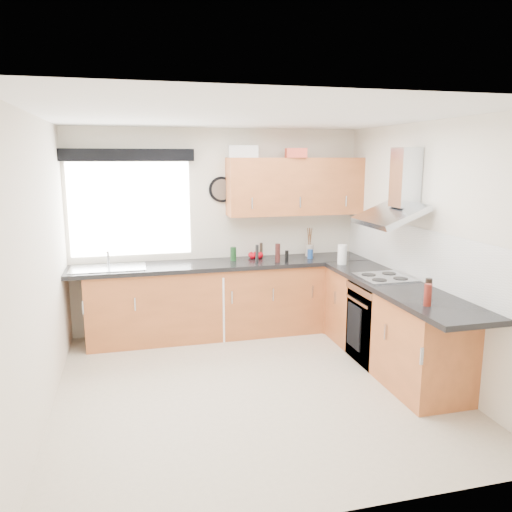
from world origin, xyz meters
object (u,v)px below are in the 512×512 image
object	(u,v)px
oven	(382,322)
upper_cabinets	(295,186)
washing_machine	(203,305)
extractor_hood	(397,195)

from	to	relation	value
oven	upper_cabinets	distance (m)	1.99
washing_machine	extractor_hood	bearing A→B (deg)	-22.74
oven	upper_cabinets	xyz separation A→B (m)	(-0.55, 1.32, 1.38)
upper_cabinets	washing_machine	distance (m)	1.85
extractor_hood	washing_machine	bearing A→B (deg)	146.61
upper_cabinets	oven	bearing A→B (deg)	-67.46
extractor_hood	washing_machine	distance (m)	2.61
oven	extractor_hood	world-z (taller)	extractor_hood
extractor_hood	upper_cabinets	world-z (taller)	upper_cabinets
oven	extractor_hood	bearing A→B (deg)	-0.00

